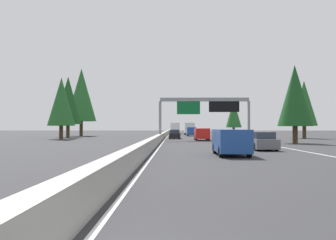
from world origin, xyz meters
The scene contains 19 objects.
ground_plane centered at (60.00, 0.00, 0.00)m, with size 320.00×320.00×0.00m, color #2D2D30.
median_barrier centered at (80.00, 0.30, 0.45)m, with size 180.00×0.56×0.90m, color #9E9B93.
shoulder_stripe_right centered at (70.00, -11.52, 0.01)m, with size 160.00×0.16×0.01m, color silver.
shoulder_stripe_median centered at (70.00, -0.25, 0.01)m, with size 160.00×0.16×0.01m, color silver.
sign_gantry_overhead centered at (47.78, -6.04, 4.74)m, with size 0.50×12.68×5.95m.
minivan_far_right centered at (20.07, -5.33, 0.95)m, with size 5.00×1.95×1.69m.
sedan_near_center centered at (26.07, -8.77, 0.68)m, with size 4.40×1.80×1.47m.
sedan_distant_a centered at (56.00, -1.73, 0.68)m, with size 4.40×1.80×1.47m.
box_truck_far_left centered at (89.16, -5.44, 1.61)m, with size 8.50×2.40×2.95m.
bus_mid_right centered at (106.00, -1.93, 1.72)m, with size 11.50×2.55×3.10m.
pickup_mid_left centered at (75.85, -5.39, 0.91)m, with size 5.60×2.00×1.86m.
sedan_mid_center centered at (125.47, -1.99, 0.68)m, with size 4.40×1.80×1.47m.
minivan_far_center centered at (49.43, -5.60, 0.95)m, with size 5.00×1.95×1.69m.
conifer_right_near centered at (38.49, -15.41, 5.44)m, with size 3.94×3.94×8.96m.
conifer_right_mid centered at (57.80, -23.08, 5.80)m, with size 4.20×4.20×9.56m.
conifer_right_far centered at (82.22, -15.35, 5.01)m, with size 3.63×3.63×8.25m.
conifer_left_near centered at (52.81, 15.64, 5.77)m, with size 4.18×4.18×9.50m.
conifer_left_mid centered at (63.24, 17.55, 6.71)m, with size 4.86×4.86×11.04m.
conifer_left_far centered at (75.48, 18.17, 8.78)m, with size 6.35×6.35×14.44m.
Camera 1 is at (-4.59, -1.63, 1.82)m, focal length 40.36 mm.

